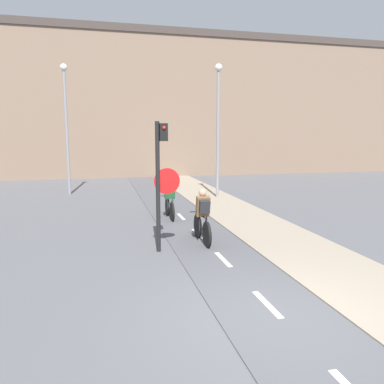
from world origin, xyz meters
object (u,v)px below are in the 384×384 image
at_px(street_lamp_far, 66,115).
at_px(cyclist_far, 170,200).
at_px(street_lamp_sidewalk, 218,117).
at_px(traffic_light_pole, 161,173).
at_px(cyclist_near, 203,218).

bearing_deg(street_lamp_far, cyclist_far, -59.47).
xyz_separation_m(street_lamp_sidewalk, cyclist_far, (-3.05, -4.01, -3.21)).
height_order(traffic_light_pole, street_lamp_sidewalk, street_lamp_sidewalk).
bearing_deg(street_lamp_far, cyclist_near, -66.70).
height_order(street_lamp_sidewalk, cyclist_near, street_lamp_sidewalk).
bearing_deg(cyclist_far, traffic_light_pole, -103.18).
height_order(traffic_light_pole, street_lamp_far, street_lamp_far).
bearing_deg(street_lamp_sidewalk, cyclist_near, -110.34).
xyz_separation_m(cyclist_near, cyclist_far, (-0.34, 3.31, -0.05)).
xyz_separation_m(traffic_light_pole, street_lamp_far, (-3.13, 10.61, 1.93)).
height_order(cyclist_near, cyclist_far, cyclist_near).
relative_size(street_lamp_far, cyclist_far, 3.95).
bearing_deg(cyclist_far, street_lamp_sidewalk, 52.67).
xyz_separation_m(street_lamp_far, cyclist_far, (4.02, -6.81, -3.32)).
bearing_deg(street_lamp_sidewalk, traffic_light_pole, -116.81).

